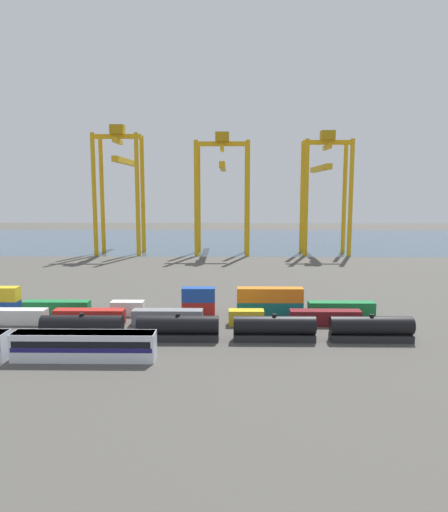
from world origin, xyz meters
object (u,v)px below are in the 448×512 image
Objects in this scene: shipping_container_3 at (246,317)px; passenger_train at (10,344)px; gantry_crane_west at (121,176)px; gantry_crane_central at (222,180)px; gantry_crane_east at (325,180)px; freight_tank_row at (226,328)px; shipping_container_2 at (168,317)px.

passenger_train is at bearing -151.94° from shipping_container_3.
gantry_crane_west is 36.96m from gantry_crane_central.
freight_tank_row is at bearing -108.57° from gantry_crane_east.
shipping_container_3 is at bearing -108.32° from gantry_crane_east.
gantry_crane_central is 0.99× the size of gantry_crane_east.
gantry_crane_central is (-2.40, 103.72, 24.79)m from freight_tank_row.
freight_tank_row is at bearing 16.66° from passenger_train.
gantry_crane_east is at bearing -1.44° from gantry_crane_central.
gantry_crane_west is at bearing 107.12° from shipping_container_2.
gantry_crane_west is at bearing -179.45° from gantry_crane_central.
gantry_crane_central is at bearing 93.48° from shipping_container_3.
passenger_train is at bearing -103.48° from gantry_crane_central.
passenger_train is at bearing -84.92° from gantry_crane_west.
gantry_crane_east is (36.93, -0.93, -0.36)m from gantry_crane_central.
gantry_crane_east is (44.70, 94.13, 25.10)m from shipping_container_2.
gantry_crane_east is (34.53, 102.79, 24.43)m from freight_tank_row.
shipping_container_2 is 2.00× the size of shipping_container_3.
freight_tank_row is at bearing -40.44° from shipping_container_2.
gantry_crane_west is 73.89m from gantry_crane_east.
shipping_container_2 is (19.20, 17.45, -0.84)m from passenger_train.
shipping_container_2 is (-10.16, 8.66, -0.67)m from freight_tank_row.
passenger_train is at bearing -119.80° from gantry_crane_east.
passenger_train reaches higher than shipping_container_2.
gantry_crane_central is at bearing 0.55° from gantry_crane_west.
freight_tank_row is (29.37, 8.79, -0.18)m from passenger_train.
gantry_crane_central is (7.77, 95.05, 25.45)m from shipping_container_2.
shipping_container_2 is 107.18m from gantry_crane_east.
passenger_train is 130.85m from gantry_crane_east.
passenger_train is 6.57× the size of shipping_container_3.
gantry_crane_west is at bearing 110.83° from freight_tank_row.
freight_tank_row is 1.25× the size of gantry_crane_west.
freight_tank_row is at bearing -69.17° from gantry_crane_west.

